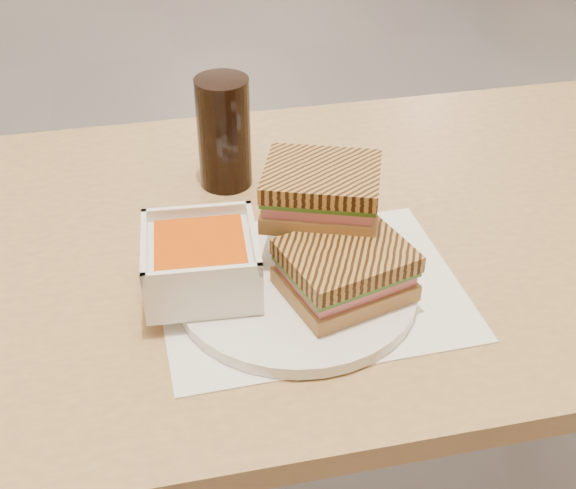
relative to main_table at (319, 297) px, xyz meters
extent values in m
cube|color=tan|center=(0.00, 0.00, 0.10)|extent=(1.22, 0.73, 0.03)
cylinder|color=tan|center=(0.54, 0.31, -0.28)|extent=(0.06, 0.06, 0.72)
cube|color=white|center=(-0.04, -0.12, 0.11)|extent=(0.35, 0.28, 0.00)
cylinder|color=white|center=(-0.06, -0.12, 0.12)|extent=(0.27, 0.27, 0.01)
cube|color=white|center=(-0.16, -0.11, 0.16)|extent=(0.13, 0.13, 0.05)
cube|color=#D45807|center=(-0.16, -0.11, 0.19)|extent=(0.10, 0.10, 0.01)
cube|color=white|center=(-0.10, -0.11, 0.19)|extent=(0.01, 0.12, 0.01)
cube|color=white|center=(-0.22, -0.10, 0.19)|extent=(0.01, 0.12, 0.01)
cube|color=white|center=(-0.16, -0.05, 0.19)|extent=(0.12, 0.01, 0.01)
cube|color=white|center=(-0.16, -0.16, 0.19)|extent=(0.12, 0.01, 0.01)
cube|color=#A0723B|center=(-0.01, -0.15, 0.14)|extent=(0.15, 0.14, 0.02)
cube|color=#D17180|center=(-0.01, -0.15, 0.16)|extent=(0.14, 0.13, 0.01)
cube|color=#386B23|center=(-0.01, -0.15, 0.17)|extent=(0.15, 0.14, 0.01)
cube|color=olive|center=(-0.01, -0.15, 0.18)|extent=(0.15, 0.14, 0.02)
cube|color=#A0723B|center=(-0.02, -0.06, 0.19)|extent=(0.16, 0.14, 0.02)
cube|color=#D17180|center=(-0.02, -0.06, 0.21)|extent=(0.15, 0.13, 0.01)
cube|color=#386B23|center=(-0.02, -0.06, 0.22)|extent=(0.15, 0.14, 0.01)
cube|color=olive|center=(-0.02, -0.06, 0.23)|extent=(0.16, 0.14, 0.02)
cylinder|color=black|center=(-0.10, 0.14, 0.19)|extent=(0.07, 0.07, 0.15)
camera|label=1|loc=(-0.20, -0.78, 0.67)|focal=47.80mm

